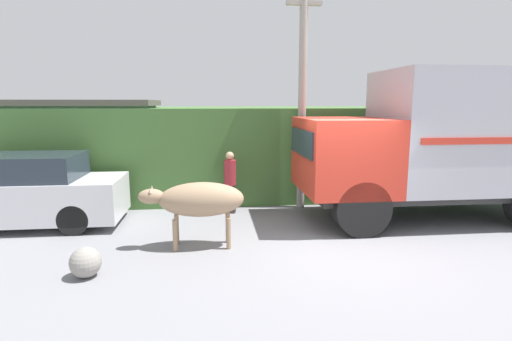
% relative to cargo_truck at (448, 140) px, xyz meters
% --- Properties ---
extents(ground_plane, '(60.00, 60.00, 0.00)m').
position_rel_cargo_truck_xyz_m(ground_plane, '(-3.00, -1.56, -1.93)').
color(ground_plane, gray).
extents(hillside_embankment, '(32.00, 6.70, 2.65)m').
position_rel_cargo_truck_xyz_m(hillside_embankment, '(-3.00, 5.02, -0.60)').
color(hillside_embankment, '#426B33').
rests_on(hillside_embankment, ground_plane).
extents(building_backdrop, '(5.40, 2.70, 2.88)m').
position_rel_cargo_truck_xyz_m(building_backdrop, '(-9.89, 3.24, -0.47)').
color(building_backdrop, '#8CC69E').
rests_on(building_backdrop, ground_plane).
extents(cargo_truck, '(6.53, 2.47, 3.54)m').
position_rel_cargo_truck_xyz_m(cargo_truck, '(0.00, 0.00, 0.00)').
color(cargo_truck, '#2D2D2D').
rests_on(cargo_truck, ground_plane).
extents(brown_cow, '(2.02, 0.67, 1.29)m').
position_rel_cargo_truck_xyz_m(brown_cow, '(-5.83, -1.27, -0.99)').
color(brown_cow, '#9E7F60').
rests_on(brown_cow, ground_plane).
extents(parked_suv, '(4.57, 1.71, 1.66)m').
position_rel_cargo_truck_xyz_m(parked_suv, '(-9.92, 0.49, -1.13)').
color(parked_suv, silver).
rests_on(parked_suv, ground_plane).
extents(pedestrian_on_hill, '(0.37, 0.37, 1.58)m').
position_rel_cargo_truck_xyz_m(pedestrian_on_hill, '(-5.12, 1.14, -1.05)').
color(pedestrian_on_hill, '#38332D').
rests_on(pedestrian_on_hill, ground_plane).
extents(utility_pole, '(0.90, 0.21, 5.98)m').
position_rel_cargo_truck_xyz_m(utility_pole, '(-3.20, 1.50, 1.19)').
color(utility_pole, '#9E998E').
rests_on(utility_pole, ground_plane).
extents(roadside_rock, '(0.50, 0.50, 0.50)m').
position_rel_cargo_truck_xyz_m(roadside_rock, '(-7.63, -2.47, -1.68)').
color(roadside_rock, gray).
rests_on(roadside_rock, ground_plane).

